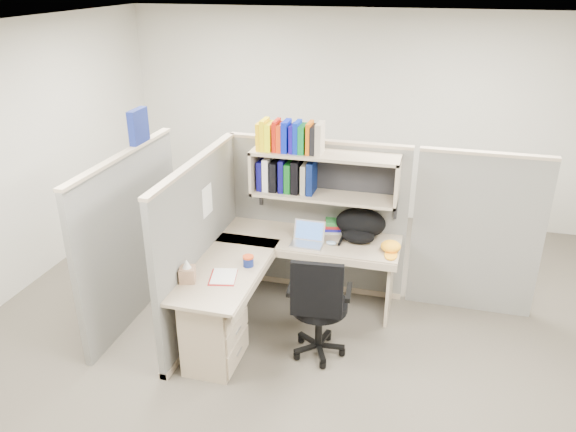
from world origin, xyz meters
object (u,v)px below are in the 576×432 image
(desk, at_px, (242,304))
(laptop, at_px, (307,235))
(snack_canister, at_px, (248,261))
(backpack, at_px, (360,225))
(task_chair, at_px, (318,322))

(desk, height_order, laptop, laptop)
(snack_canister, bearing_deg, backpack, 42.51)
(laptop, bearing_deg, desk, -119.42)
(backpack, height_order, task_chair, task_chair)
(snack_canister, bearing_deg, task_chair, -12.78)
(snack_canister, bearing_deg, laptop, 52.86)
(backpack, bearing_deg, laptop, -132.15)
(laptop, relative_size, task_chair, 0.29)
(task_chair, bearing_deg, laptop, 111.41)
(desk, bearing_deg, snack_canister, 87.14)
(backpack, relative_size, task_chair, 0.47)
(desk, distance_m, laptop, 0.91)
(laptop, height_order, snack_canister, laptop)
(desk, bearing_deg, laptop, 59.86)
(laptop, relative_size, snack_canister, 3.02)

